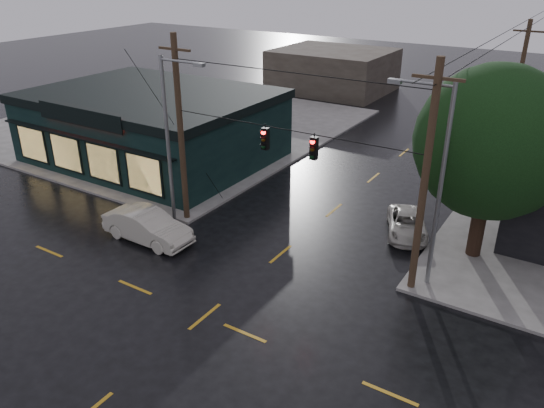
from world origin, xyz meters
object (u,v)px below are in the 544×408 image
Objects in this scene: sedan_cream at (147,226)px; corner_tree at (493,143)px; utility_pole_nw at (187,219)px; suv_silver at (407,224)px; utility_pole_ne at (411,289)px.

corner_tree is at bearing -63.12° from sedan_cream.
utility_pole_nw is 3.07m from sedan_cream.
suv_silver is at bearing 23.90° from utility_pole_nw.
utility_pole_ne is at bearing -90.69° from suv_silver.
sedan_cream is (-13.08, -2.95, 0.83)m from utility_pole_ne.
sedan_cream is 1.18× the size of suv_silver.
utility_pole_ne is at bearing -76.95° from sedan_cream.
utility_pole_ne is (13.00, 0.00, 0.00)m from utility_pole_nw.
utility_pole_ne is at bearing -110.37° from corner_tree.
corner_tree is 0.91× the size of utility_pole_ne.
corner_tree is at bearing 16.73° from utility_pole_nw.
utility_pole_nw is at bearing -163.27° from corner_tree.
corner_tree reaches higher than suv_silver.
utility_pole_nw reaches higher than sedan_cream.
utility_pole_ne is 2.39× the size of suv_silver.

